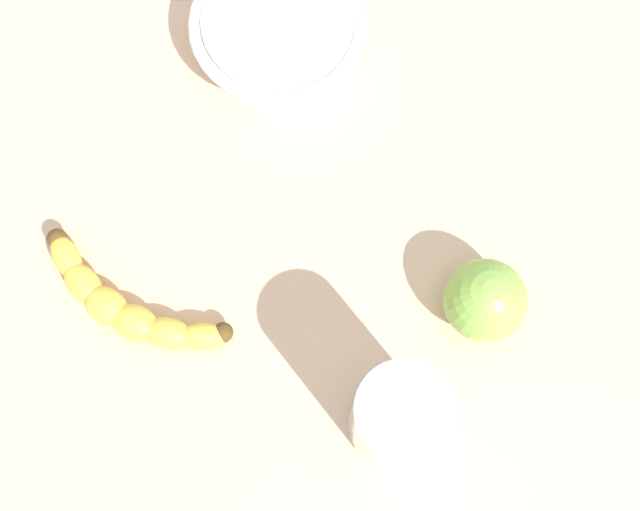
# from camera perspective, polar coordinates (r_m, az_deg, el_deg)

# --- Properties ---
(wooden_tabletop) EXTENTS (1.20, 1.20, 0.03)m
(wooden_tabletop) POSITION_cam_1_polar(r_m,az_deg,el_deg) (0.73, -3.79, -4.03)
(wooden_tabletop) COLOR #DBB08B
(wooden_tabletop) RESTS_ON ground
(banana) EXTENTS (0.18, 0.10, 0.03)m
(banana) POSITION_cam_1_polar(r_m,az_deg,el_deg) (0.72, -13.47, -3.54)
(banana) COLOR yellow
(banana) RESTS_ON wooden_tabletop
(smoothie_glass) EXTENTS (0.07, 0.07, 0.12)m
(smoothie_glass) POSITION_cam_1_polar(r_m,az_deg,el_deg) (0.64, 5.47, -11.35)
(smoothie_glass) COLOR silver
(smoothie_glass) RESTS_ON wooden_tabletop
(ceramic_bowl) EXTENTS (0.17, 0.17, 0.05)m
(ceramic_bowl) POSITION_cam_1_polar(r_m,az_deg,el_deg) (0.79, -2.95, 15.48)
(ceramic_bowl) COLOR white
(ceramic_bowl) RESTS_ON wooden_tabletop
(green_apple_fruit) EXTENTS (0.07, 0.07, 0.07)m
(green_apple_fruit) POSITION_cam_1_polar(r_m,az_deg,el_deg) (0.69, 11.53, -3.09)
(green_apple_fruit) COLOR #84B747
(green_apple_fruit) RESTS_ON wooden_tabletop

